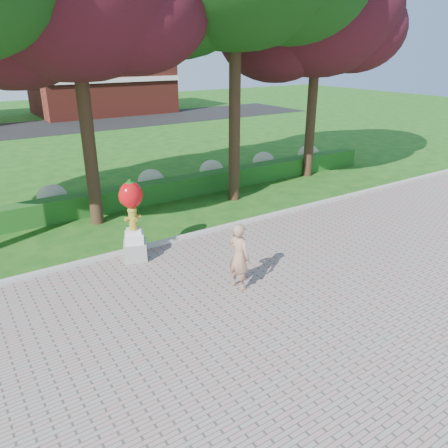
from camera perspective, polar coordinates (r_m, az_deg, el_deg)
name	(u,v)px	position (r m, az deg, el deg)	size (l,w,h in m)	color
ground	(243,276)	(11.88, 2.51, -6.76)	(100.00, 100.00, 0.00)	#164A12
walkway	(360,356)	(9.47, 17.40, -16.08)	(40.00, 14.00, 0.04)	gray
curb	(189,236)	(14.14, -4.62, -1.61)	(40.00, 0.18, 0.15)	#ADADA5
lawn_hedge	(139,195)	(17.42, -11.09, 3.78)	(24.00, 0.70, 0.80)	#164E17
hydrangea_row	(142,183)	(18.47, -10.71, 5.33)	(20.10, 1.10, 0.99)	#99A27C
street	(30,129)	(37.36, -24.04, 11.29)	(50.00, 8.00, 0.02)	black
building_right	(101,78)	(44.78, -15.74, 17.92)	(12.00, 8.00, 6.40)	maroon
tree_far_right	(315,17)	(20.95, 11.84, 24.95)	(7.88, 6.72, 10.21)	black
hydrant_sculpture	(133,218)	(12.47, -11.84, 0.76)	(0.84, 0.84, 2.38)	gray
woman	(239,256)	(10.85, 1.97, -4.26)	(0.64, 0.42, 1.75)	#9F765B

